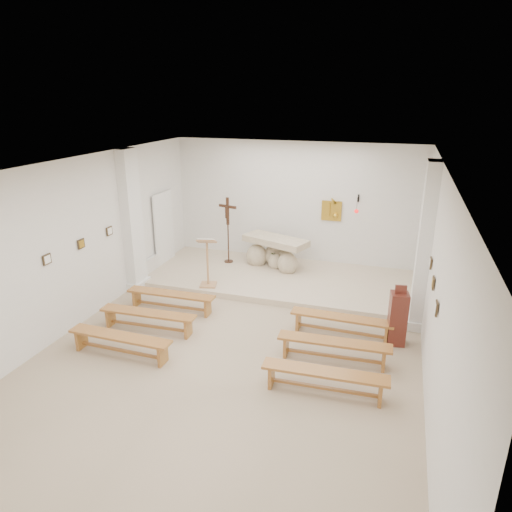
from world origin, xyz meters
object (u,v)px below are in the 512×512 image
(altar, at_px, (275,254))
(bench_left_front, at_px, (171,297))
(bench_left_third, at_px, (120,340))
(lectern, at_px, (207,262))
(donation_pedestal, at_px, (398,318))
(bench_right_front, at_px, (341,321))
(bench_left_second, at_px, (148,317))
(bench_right_third, at_px, (325,377))
(crucifix_stand, at_px, (228,225))
(bench_right_second, at_px, (334,346))

(altar, bearing_deg, bench_left_front, -97.54)
(bench_left_front, height_order, bench_left_third, same)
(lectern, xyz_separation_m, donation_pedestal, (4.55, -1.23, -0.24))
(bench_right_front, relative_size, bench_left_third, 1.00)
(bench_left_third, bearing_deg, bench_left_second, 91.12)
(altar, bearing_deg, bench_right_front, -33.62)
(lectern, distance_m, bench_right_third, 4.79)
(donation_pedestal, relative_size, bench_left_third, 0.60)
(crucifix_stand, distance_m, donation_pedestal, 5.60)
(donation_pedestal, height_order, bench_left_second, donation_pedestal)
(crucifix_stand, distance_m, bench_left_front, 3.17)
(bench_left_front, bearing_deg, donation_pedestal, -0.99)
(donation_pedestal, distance_m, bench_right_second, 1.51)
(bench_right_front, height_order, bench_right_second, same)
(bench_right_second, xyz_separation_m, bench_left_third, (-3.85, -1.01, 0.00))
(bench_right_second, height_order, bench_left_third, same)
(donation_pedestal, bearing_deg, bench_right_third, -126.88)
(bench_left_third, bearing_deg, bench_right_second, 15.86)
(lectern, relative_size, crucifix_stand, 0.69)
(lectern, height_order, bench_right_second, lectern)
(crucifix_stand, relative_size, bench_right_second, 0.90)
(altar, distance_m, donation_pedestal, 4.50)
(bench_right_second, bearing_deg, bench_left_second, 177.50)
(bench_left_third, height_order, bench_right_third, same)
(bench_right_front, bearing_deg, bench_right_third, -88.72)
(altar, relative_size, bench_left_front, 0.93)
(altar, height_order, bench_left_second, altar)
(donation_pedestal, height_order, bench_left_front, donation_pedestal)
(bench_right_second, xyz_separation_m, bench_right_third, (-0.00, -1.01, 0.00))
(crucifix_stand, bearing_deg, bench_right_third, -38.76)
(bench_right_front, height_order, bench_left_third, same)
(bench_right_third, bearing_deg, crucifix_stand, 123.28)
(donation_pedestal, bearing_deg, bench_right_front, 171.84)
(donation_pedestal, distance_m, bench_left_second, 5.03)
(lectern, xyz_separation_m, bench_left_front, (-0.38, -1.25, -0.46))
(bench_left_front, distance_m, bench_right_third, 4.35)
(bench_left_front, relative_size, bench_left_second, 1.00)
(bench_left_third, bearing_deg, donation_pedestal, 23.70)
(bench_left_second, bearing_deg, donation_pedestal, 9.62)
(bench_right_third, bearing_deg, lectern, 134.45)
(bench_left_third, bearing_deg, bench_left_front, 91.12)
(bench_left_second, xyz_separation_m, bench_right_second, (3.85, -0.00, 0.00))
(lectern, distance_m, donation_pedestal, 4.71)
(donation_pedestal, bearing_deg, crucifix_stand, 138.06)
(bench_left_second, height_order, bench_right_second, same)
(lectern, height_order, crucifix_stand, crucifix_stand)
(lectern, relative_size, bench_left_third, 0.62)
(crucifix_stand, relative_size, bench_right_front, 0.90)
(altar, height_order, bench_right_front, altar)
(bench_left_front, bearing_deg, lectern, 71.98)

